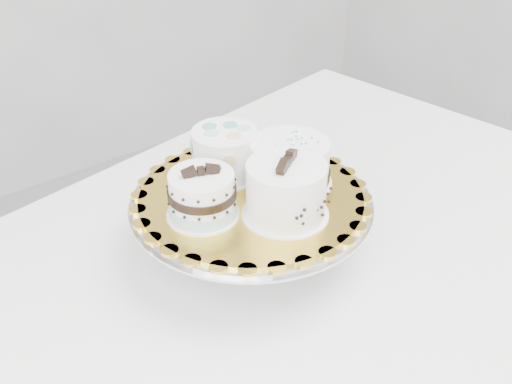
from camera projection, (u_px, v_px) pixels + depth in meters
table at (287, 296)px, 1.01m from camera, size 1.39×1.05×0.75m
cake_stand at (251, 215)px, 0.96m from camera, size 0.36×0.36×0.10m
cake_board at (251, 197)px, 0.94m from camera, size 0.42×0.42×0.00m
cake_swirl at (286, 192)px, 0.88m from camera, size 0.15×0.15×0.10m
cake_banded at (202, 197)px, 0.88m from camera, size 0.12×0.12×0.08m
cake_dots at (225, 152)px, 0.97m from camera, size 0.12×0.12×0.07m
cake_ribbon at (290, 164)px, 0.95m from camera, size 0.15×0.15×0.07m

